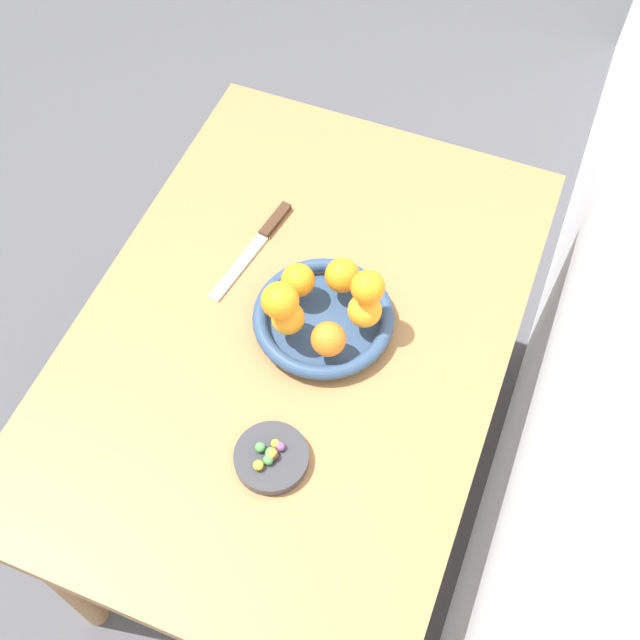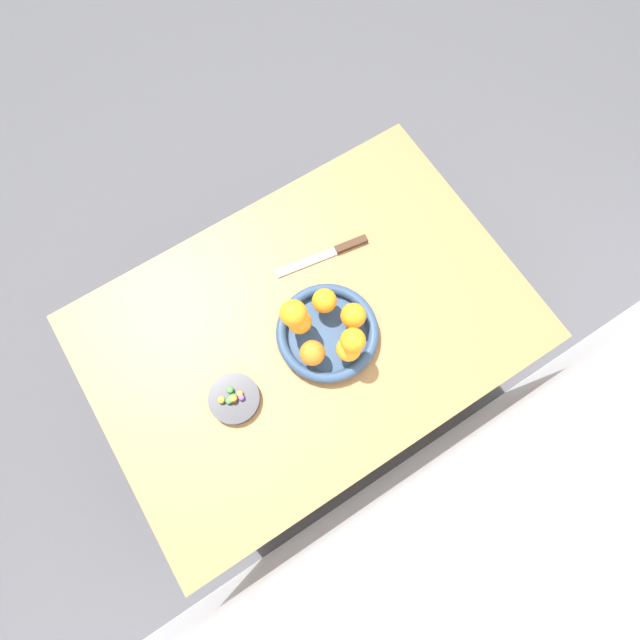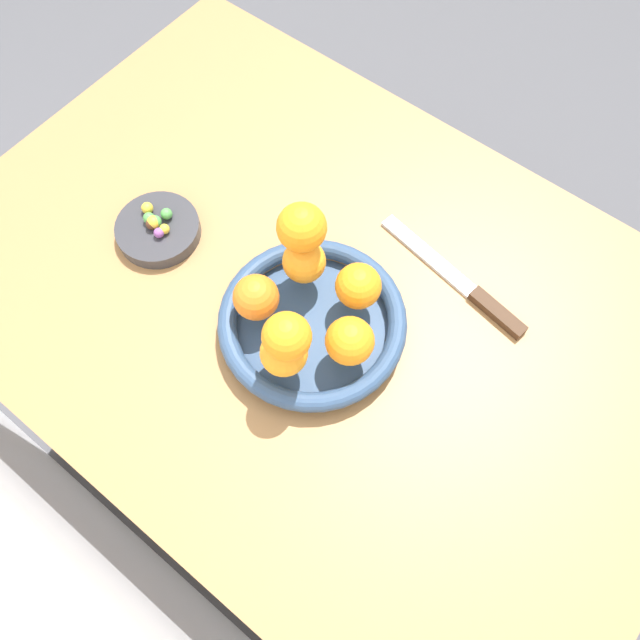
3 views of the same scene
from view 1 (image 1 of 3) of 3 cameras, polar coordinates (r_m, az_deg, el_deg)
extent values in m
plane|color=#4C4C51|center=(2.12, -1.31, -11.24)|extent=(6.00, 6.00, 0.00)
cube|color=#9E7042|center=(1.47, -1.86, -1.04)|extent=(1.10, 0.76, 0.04)
cylinder|color=#9E7042|center=(2.11, -4.54, 7.08)|extent=(0.05, 0.05, 0.70)
cylinder|color=#9E7042|center=(1.76, -18.18, -16.88)|extent=(0.05, 0.05, 0.70)
cylinder|color=#9E7042|center=(2.01, 12.36, 1.76)|extent=(0.05, 0.05, 0.70)
cylinder|color=navy|center=(1.45, 0.24, -0.19)|extent=(0.21, 0.21, 0.01)
torus|color=navy|center=(1.43, 0.24, 0.23)|extent=(0.26, 0.26, 0.03)
cylinder|color=#333338|center=(1.33, -3.47, -9.76)|extent=(0.12, 0.12, 0.02)
sphere|color=orange|center=(1.38, -2.36, 0.18)|extent=(0.06, 0.06, 0.06)
sphere|color=orange|center=(1.36, 0.60, -1.37)|extent=(0.06, 0.06, 0.06)
sphere|color=orange|center=(1.39, 3.20, 0.69)|extent=(0.06, 0.06, 0.06)
sphere|color=orange|center=(1.43, 1.58, 3.19)|extent=(0.06, 0.06, 0.06)
sphere|color=orange|center=(1.43, -1.57, 2.84)|extent=(0.06, 0.06, 0.06)
sphere|color=orange|center=(1.35, 3.41, 2.34)|extent=(0.06, 0.06, 0.06)
sphere|color=orange|center=(1.33, -2.86, 1.39)|extent=(0.06, 0.06, 0.06)
sphere|color=#472819|center=(1.31, -3.32, -9.58)|extent=(0.02, 0.02, 0.02)
sphere|color=gold|center=(1.31, -3.45, -9.47)|extent=(0.02, 0.02, 0.02)
sphere|color=#8C4C99|center=(1.32, -2.83, -8.98)|extent=(0.02, 0.02, 0.02)
sphere|color=#4C9947|center=(1.31, -3.70, -9.89)|extent=(0.02, 0.02, 0.02)
sphere|color=#4C9947|center=(1.31, -3.53, -9.41)|extent=(0.02, 0.02, 0.02)
sphere|color=gold|center=(1.30, -4.41, -10.26)|extent=(0.02, 0.02, 0.02)
sphere|color=gold|center=(1.32, -3.20, -8.77)|extent=(0.02, 0.02, 0.02)
sphere|color=#4C9947|center=(1.32, -4.29, -9.01)|extent=(0.02, 0.02, 0.02)
cube|color=#3F2819|center=(1.59, -3.20, 7.11)|extent=(0.09, 0.03, 0.01)
cube|color=silver|center=(1.53, -5.80, 3.76)|extent=(0.17, 0.05, 0.01)
camera|label=2|loc=(0.52, 34.30, 49.47)|focal=28.00mm
camera|label=3|loc=(1.05, 22.12, 28.56)|focal=35.00mm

